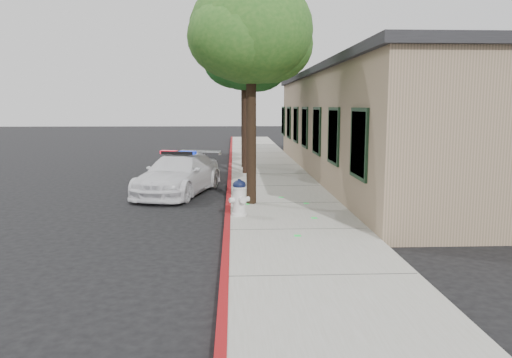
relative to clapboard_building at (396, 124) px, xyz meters
The scene contains 9 objects.
ground 11.42m from the clapboard_building, 126.62° to the right, with size 120.00×120.00×0.00m, color black.
sidewalk 8.13m from the clapboard_building, 130.31° to the right, with size 3.20×60.00×0.15m, color gray.
red_curb 9.18m from the clapboard_building, 137.85° to the right, with size 0.14×60.00×0.16m, color maroon.
clapboard_building is the anchor object (origin of this frame).
police_car 9.13m from the clapboard_building, 156.25° to the right, with size 2.94×4.76×1.41m.
fire_hydrant 10.01m from the clapboard_building, 129.85° to the right, with size 0.52×0.45×0.91m.
street_tree_near 8.86m from the clapboard_building, 134.79° to the right, with size 3.39×3.31×6.06m.
street_tree_mid 6.47m from the clapboard_building, behind, with size 3.36×3.09×5.90m.
street_tree_far 6.89m from the clapboard_building, 158.98° to the left, with size 3.44×3.21×6.07m.
Camera 1 is at (0.22, -10.59, 2.83)m, focal length 34.89 mm.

